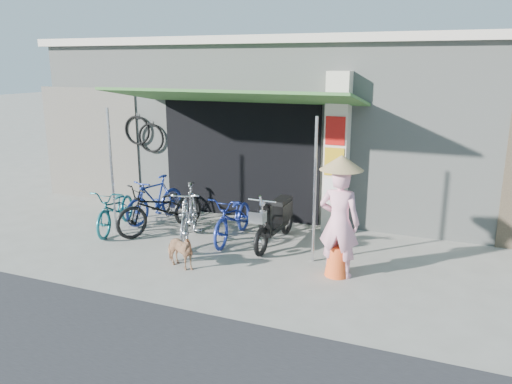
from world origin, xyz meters
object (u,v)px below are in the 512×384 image
at_px(bike_navy, 233,217).
at_px(moped, 276,220).
at_px(bike_silver, 189,214).
at_px(nun, 339,218).
at_px(bike_teal, 116,209).
at_px(bike_blue, 155,199).
at_px(bike_black, 161,208).
at_px(street_dog, 179,251).

distance_m(bike_navy, moped, 0.78).
xyz_separation_m(bike_silver, nun, (2.81, -0.46, 0.40)).
relative_size(bike_teal, moped, 0.95).
relative_size(bike_blue, bike_black, 0.84).
relative_size(bike_navy, street_dog, 2.44).
height_order(bike_teal, bike_black, bike_black).
bearing_deg(street_dog, bike_teal, 79.99).
xyz_separation_m(bike_black, nun, (3.57, -0.71, 0.44)).
bearing_deg(bike_blue, moped, 6.94).
bearing_deg(bike_blue, bike_navy, 1.31).
bearing_deg(street_dog, bike_silver, 40.63).
height_order(bike_blue, bike_silver, bike_silver).
distance_m(bike_teal, moped, 3.13).
distance_m(bike_black, street_dog, 1.83).
bearing_deg(bike_navy, bike_black, -177.93).
height_order(bike_teal, nun, nun).
bearing_deg(street_dog, bike_black, 60.18).
distance_m(bike_blue, moped, 2.74).
relative_size(bike_black, nun, 0.98).
height_order(bike_black, moped, moped).
bearing_deg(bike_teal, nun, -20.47).
xyz_separation_m(bike_teal, bike_silver, (1.62, -0.03, 0.09)).
xyz_separation_m(bike_teal, bike_blue, (0.37, 0.77, 0.03)).
bearing_deg(moped, nun, -33.09).
bearing_deg(moped, street_dog, -120.90).
bearing_deg(bike_navy, bike_silver, -154.57).
bearing_deg(nun, bike_navy, -18.80).
xyz_separation_m(moped, nun, (1.34, -0.94, 0.47)).
xyz_separation_m(bike_silver, street_dog, (0.44, -1.12, -0.23)).
xyz_separation_m(bike_black, moped, (2.23, 0.23, -0.03)).
distance_m(bike_blue, nun, 4.28).
relative_size(street_dog, moped, 0.39).
bearing_deg(bike_navy, nun, -24.32).
height_order(bike_teal, street_dog, bike_teal).
distance_m(bike_teal, bike_blue, 0.86).
distance_m(bike_teal, bike_navy, 2.35).
xyz_separation_m(bike_navy, nun, (2.11, -0.84, 0.48)).
xyz_separation_m(street_dog, moped, (1.04, 1.60, 0.16)).
bearing_deg(bike_teal, bike_black, 0.14).
bearing_deg(bike_silver, street_dog, -88.89).
relative_size(bike_blue, bike_navy, 0.93).
height_order(street_dog, nun, nun).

